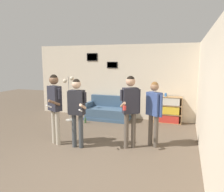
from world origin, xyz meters
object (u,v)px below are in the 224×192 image
Objects in this scene: bottle_on_floor at (85,120)px; drinking_cup at (166,95)px; person_spectator_near_bookshelf at (154,107)px; person_player_foreground_center at (77,106)px; bookshelf at (168,110)px; person_watcher_holding_cup at (130,104)px; couch at (108,112)px; person_player_foreground_left at (55,101)px; floor_lamp at (69,92)px.

bottle_on_floor is 2.07× the size of drinking_cup.
bottle_on_floor is (-2.50, 1.32, -0.90)m from person_spectator_near_bookshelf.
person_player_foreground_center is at bearing -158.70° from person_spectator_near_bookshelf.
bookshelf is 8.30× the size of drinking_cup.
couch is at bearing 120.88° from person_watcher_holding_cup.
bookshelf is 0.57× the size of person_spectator_near_bookshelf.
person_player_foreground_center is at bearing -121.82° from drinking_cup.
person_player_foreground_left is at bearing -131.27° from bookshelf.
drinking_cup is (-0.09, 0.00, 0.52)m from bookshelf.
person_player_foreground_center is 1.87m from person_spectator_near_bookshelf.
person_player_foreground_center reaches higher than couch.
person_spectator_near_bookshelf is at bearing -46.85° from couch.
person_spectator_near_bookshelf is at bearing 21.30° from person_player_foreground_center.
person_spectator_near_bookshelf is at bearing -92.03° from drinking_cup.
person_player_foreground_center reaches higher than floor_lamp.
person_spectator_near_bookshelf reaches higher than couch.
drinking_cup is (3.26, 0.82, -0.07)m from floor_lamp.
person_player_foreground_center is at bearing -69.29° from bottle_on_floor.
bottle_on_floor is at bearing 140.83° from person_watcher_holding_cup.
couch is 2.91m from person_spectator_near_bookshelf.
bookshelf is 0.52× the size of person_watcher_holding_cup.
drinking_cup is (2.01, 0.20, 0.69)m from couch.
bottle_on_floor is at bearing -127.52° from couch.
person_watcher_holding_cup reaches higher than floor_lamp.
floor_lamp is 0.90× the size of person_watcher_holding_cup.
person_spectator_near_bookshelf is 14.55× the size of drinking_cup.
floor_lamp is (-3.36, -0.82, 0.59)m from bookshelf.
person_spectator_near_bookshelf is (0.52, 0.29, -0.11)m from person_watcher_holding_cup.
person_player_foreground_center is at bearing -86.14° from couch.
floor_lamp is (-1.25, -0.61, 0.76)m from couch.
drinking_cup is at bearing 5.74° from couch.
person_watcher_holding_cup reaches higher than person_player_foreground_center.
person_watcher_holding_cup is at bearing -39.17° from bottle_on_floor.
bookshelf is at bearing 56.89° from person_player_foreground_center.
bottle_on_floor is at bearing 93.45° from person_player_foreground_left.
person_player_foreground_left reaches higher than bottle_on_floor.
floor_lamp is 3.50m from person_spectator_near_bookshelf.
floor_lamp is 3.36m from drinking_cup.
person_player_foreground_left reaches higher than person_player_foreground_center.
person_spectator_near_bookshelf is (2.38, 0.65, -0.12)m from person_player_foreground_left.
person_watcher_holding_cup is (-0.70, -2.55, 0.64)m from bookshelf.
person_player_foreground_center is 7.36× the size of bottle_on_floor.
floor_lamp is at bearing -165.97° from drinking_cup.
person_spectator_near_bookshelf is (-0.17, -2.26, 0.53)m from bookshelf.
person_player_foreground_center is (0.18, -2.74, 0.76)m from couch.
drinking_cup is (0.60, 2.55, -0.12)m from person_watcher_holding_cup.
person_player_foreground_center reaches higher than drinking_cup.
bookshelf is 0.54× the size of person_player_foreground_center.
floor_lamp is 2.24m from person_player_foreground_left.
person_player_foreground_center is 3.46m from drinking_cup.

